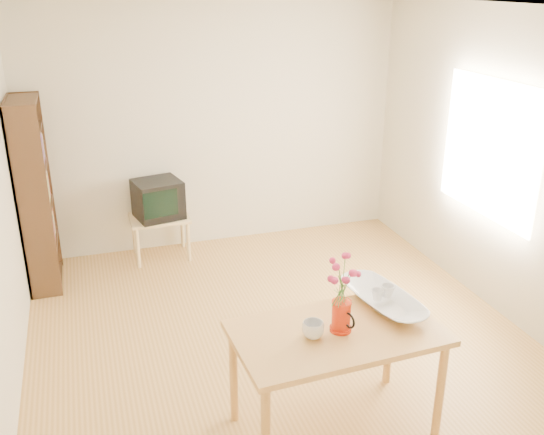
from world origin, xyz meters
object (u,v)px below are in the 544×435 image
object	(u,v)px
mug	(313,330)
bowl	(384,274)
table	(337,343)
television	(158,198)
pitcher	(341,317)

from	to	relation	value
mug	bowl	size ratio (longest dim) A/B	0.28
table	television	bearing A→B (deg)	100.34
pitcher	bowl	world-z (taller)	bowl
table	television	distance (m)	3.09
bowl	pitcher	bearing A→B (deg)	-152.07
pitcher	television	bearing A→B (deg)	87.42
television	table	bearing A→B (deg)	-88.78
television	pitcher	bearing A→B (deg)	-88.45
table	television	size ratio (longest dim) A/B	2.50
television	mug	bearing A→B (deg)	-92.02
table	mug	bearing A→B (deg)	-173.80
mug	television	bearing A→B (deg)	-111.46
table	bowl	distance (m)	0.56
mug	television	xyz separation A→B (m)	(-0.53, 3.04, -0.14)
bowl	television	distance (m)	3.03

